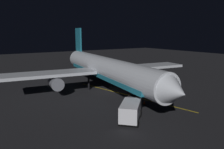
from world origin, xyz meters
TOP-DOWN VIEW (x-y plane):
  - ground_plane at (0.00, 0.00)m, footprint 180.00×180.00m
  - apron_guide_stripe at (-1.94, 4.00)m, footprint 5.47×24.32m
  - airliner at (-0.08, -0.62)m, footprint 34.82×40.61m
  - baggage_truck at (4.36, 12.92)m, footprint 6.02×5.92m
  - catering_truck at (-9.82, -3.09)m, footprint 5.75×4.30m
  - ground_crew_worker at (1.49, 8.80)m, footprint 0.40×0.40m
  - traffic_cone_near_left at (-0.99, 9.32)m, footprint 0.50×0.50m
  - traffic_cone_near_right at (-8.36, 8.97)m, footprint 0.50×0.50m

SIDE VIEW (x-z plane):
  - ground_plane at x=0.00m, z-range -0.20..0.00m
  - apron_guide_stripe at x=-1.94m, z-range 0.00..0.01m
  - traffic_cone_near_left at x=-0.99m, z-range -0.03..0.52m
  - traffic_cone_near_right at x=-8.36m, z-range -0.03..0.52m
  - ground_crew_worker at x=1.49m, z-range 0.02..1.76m
  - baggage_truck at x=4.36m, z-range 0.06..2.37m
  - catering_truck at x=-9.82m, z-range 0.02..2.41m
  - airliner at x=-0.08m, z-range -1.67..10.00m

